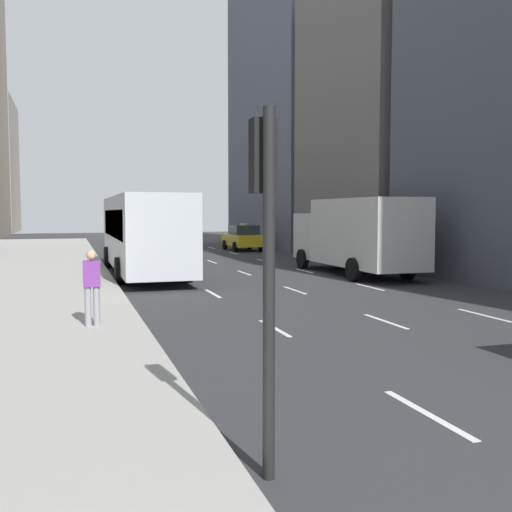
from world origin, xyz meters
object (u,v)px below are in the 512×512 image
object	(u,v)px
taxi_third	(243,238)
pedestrian_far_walking	(92,284)
city_bus	(143,232)
traffic_light_pole	(266,232)
box_truck	(355,234)
taxi_second	(163,239)

from	to	relation	value
taxi_third	pedestrian_far_walking	size ratio (longest dim) A/B	2.67
city_bus	traffic_light_pole	xyz separation A→B (m)	(-1.14, -19.68, 0.62)
city_bus	pedestrian_far_walking	world-z (taller)	city_bus
pedestrian_far_walking	traffic_light_pole	distance (m)	8.01
city_bus	pedestrian_far_walking	bearing A→B (deg)	-101.87
taxi_third	box_truck	world-z (taller)	box_truck
taxi_second	box_truck	world-z (taller)	box_truck
taxi_third	traffic_light_pole	world-z (taller)	traffic_light_pole
taxi_third	traffic_light_pole	xyz separation A→B (m)	(-9.55, -33.75, 1.53)
pedestrian_far_walking	taxi_second	bearing A→B (deg)	77.97
box_truck	city_bus	bearing A→B (deg)	162.01
city_bus	taxi_second	bearing A→B (deg)	77.82
taxi_second	city_bus	xyz separation A→B (m)	(-2.81, -13.03, 0.91)
taxi_third	city_bus	world-z (taller)	city_bus
taxi_second	pedestrian_far_walking	size ratio (longest dim) A/B	2.67
box_truck	pedestrian_far_walking	bearing A→B (deg)	-139.96
box_truck	pedestrian_far_walking	size ratio (longest dim) A/B	5.09
traffic_light_pole	taxi_second	bearing A→B (deg)	83.11
taxi_second	city_bus	distance (m)	13.36
taxi_second	box_truck	xyz separation A→B (m)	(5.60, -15.76, 0.83)
taxi_second	pedestrian_far_walking	bearing A→B (deg)	-102.03
taxi_third	taxi_second	bearing A→B (deg)	-169.45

